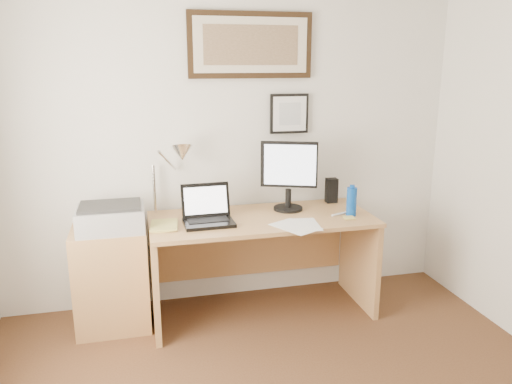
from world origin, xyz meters
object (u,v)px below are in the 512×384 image
object	(u,v)px
lcd_monitor	(289,172)
printer	(111,217)
desk	(259,244)
side_cabinet	(112,278)
book	(150,226)
water_bottle	(352,202)
laptop	(208,215)

from	to	relation	value
lcd_monitor	printer	size ratio (longest dim) A/B	1.18
desk	lcd_monitor	xyz separation A→B (m)	(0.24, 0.04, 0.53)
side_cabinet	book	distance (m)	0.49
side_cabinet	water_bottle	distance (m)	1.79
water_bottle	laptop	size ratio (longest dim) A/B	0.60
water_bottle	lcd_monitor	size ratio (longest dim) A/B	0.40
desk	lcd_monitor	distance (m)	0.58
book	printer	size ratio (longest dim) A/B	0.57
book	water_bottle	bearing A→B (deg)	-2.59
book	printer	xyz separation A→B (m)	(-0.26, 0.07, 0.06)
side_cabinet	laptop	world-z (taller)	laptop
water_bottle	laptop	distance (m)	1.04
printer	side_cabinet	bearing A→B (deg)	133.80
side_cabinet	lcd_monitor	size ratio (longest dim) A/B	1.40
laptop	lcd_monitor	size ratio (longest dim) A/B	0.67
water_bottle	desk	world-z (taller)	water_bottle
water_bottle	book	distance (m)	1.43
side_cabinet	printer	xyz separation A→B (m)	(0.03, -0.03, 0.45)
laptop	printer	bearing A→B (deg)	175.24
water_bottle	printer	size ratio (longest dim) A/B	0.47
water_bottle	book	size ratio (longest dim) A/B	0.84
book	desk	world-z (taller)	book
book	desk	distance (m)	0.84
laptop	lcd_monitor	bearing A→B (deg)	14.07
book	desk	xyz separation A→B (m)	(0.79, 0.13, -0.24)
water_bottle	lcd_monitor	xyz separation A→B (m)	(-0.40, 0.24, 0.19)
desk	water_bottle	bearing A→B (deg)	-17.02
desk	printer	xyz separation A→B (m)	(-1.04, -0.06, 0.30)
side_cabinet	printer	bearing A→B (deg)	-46.20
laptop	water_bottle	bearing A→B (deg)	-4.42
laptop	printer	size ratio (longest dim) A/B	0.79
laptop	side_cabinet	bearing A→B (deg)	173.16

